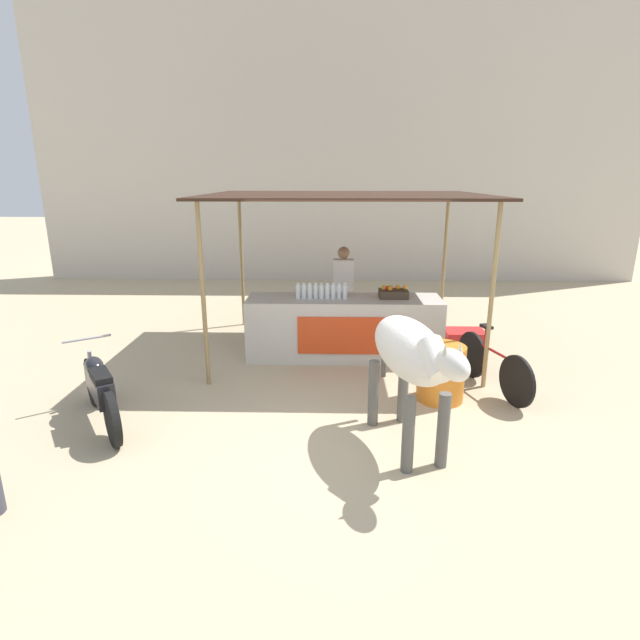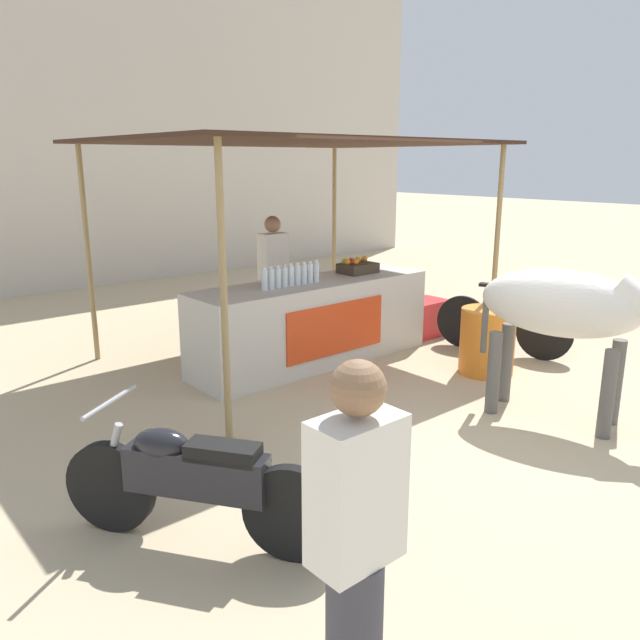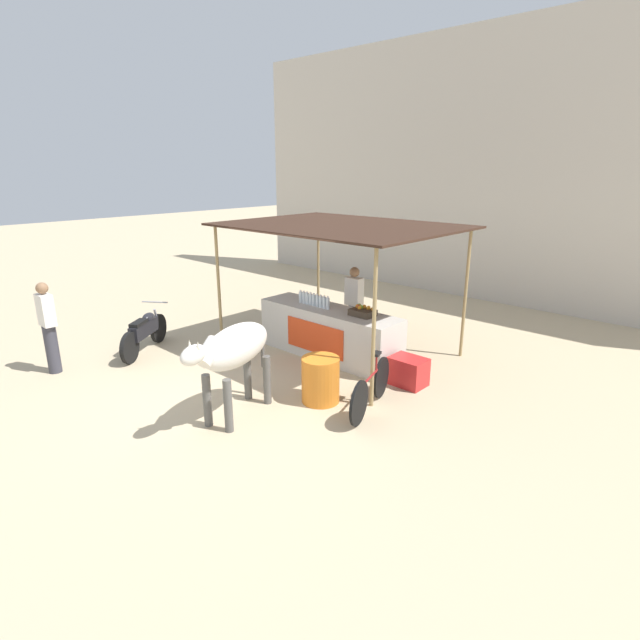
% 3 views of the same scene
% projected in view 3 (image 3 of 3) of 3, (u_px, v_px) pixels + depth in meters
% --- Properties ---
extents(ground_plane, '(60.00, 60.00, 0.00)m').
position_uv_depth(ground_plane, '(240.00, 392.00, 8.19)').
color(ground_plane, tan).
extents(building_wall_far, '(16.00, 0.50, 6.96)m').
position_uv_depth(building_wall_far, '(488.00, 169.00, 13.16)').
color(building_wall_far, beige).
rests_on(building_wall_far, ground).
extents(stall_counter, '(3.00, 0.82, 0.96)m').
position_uv_depth(stall_counter, '(329.00, 333.00, 9.60)').
color(stall_counter, beige).
rests_on(stall_counter, ground).
extents(stall_awning, '(4.20, 3.20, 2.51)m').
position_uv_depth(stall_awning, '(340.00, 230.00, 9.24)').
color(stall_awning, '#382319').
rests_on(stall_awning, ground).
extents(water_bottle_row, '(0.79, 0.07, 0.25)m').
position_uv_depth(water_bottle_row, '(314.00, 300.00, 9.62)').
color(water_bottle_row, silver).
rests_on(water_bottle_row, stall_counter).
extents(fruit_crate, '(0.44, 0.32, 0.18)m').
position_uv_depth(fruit_crate, '(363.00, 312.00, 8.99)').
color(fruit_crate, '#3F3326').
rests_on(fruit_crate, stall_counter).
extents(vendor_behind_counter, '(0.34, 0.22, 1.65)m').
position_uv_depth(vendor_behind_counter, '(354.00, 306.00, 10.02)').
color(vendor_behind_counter, '#383842').
rests_on(vendor_behind_counter, ground).
extents(cooler_box, '(0.60, 0.44, 0.48)m').
position_uv_depth(cooler_box, '(408.00, 371.00, 8.39)').
color(cooler_box, red).
rests_on(cooler_box, ground).
extents(water_barrel, '(0.59, 0.59, 0.73)m').
position_uv_depth(water_barrel, '(321.00, 380.00, 7.76)').
color(water_barrel, orange).
rests_on(water_barrel, ground).
extents(cow, '(0.87, 1.85, 1.44)m').
position_uv_depth(cow, '(234.00, 350.00, 7.11)').
color(cow, silver).
rests_on(cow, ground).
extents(motorcycle_parked, '(1.09, 1.53, 0.90)m').
position_uv_depth(motorcycle_parked, '(145.00, 331.00, 9.86)').
color(motorcycle_parked, black).
rests_on(motorcycle_parked, ground).
extents(bicycle_leaning, '(0.53, 1.60, 0.85)m').
position_uv_depth(bicycle_leaning, '(371.00, 388.00, 7.50)').
color(bicycle_leaning, black).
rests_on(bicycle_leaning, ground).
extents(passerby_on_street, '(0.34, 0.22, 1.65)m').
position_uv_depth(passerby_on_street, '(48.00, 327.00, 8.73)').
color(passerby_on_street, '#383842').
rests_on(passerby_on_street, ground).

